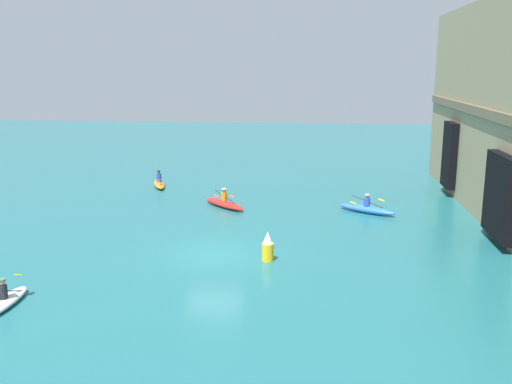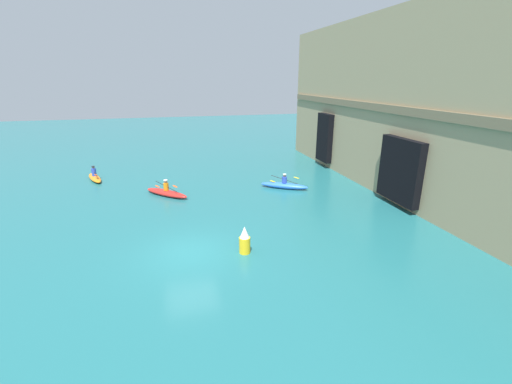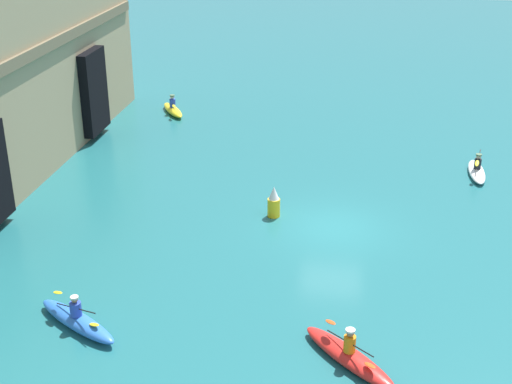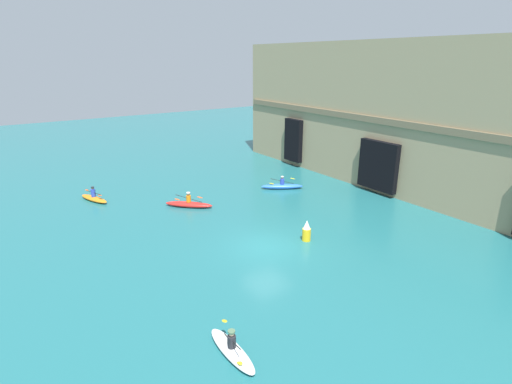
{
  "view_description": "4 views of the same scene",
  "coord_description": "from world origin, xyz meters",
  "px_view_note": "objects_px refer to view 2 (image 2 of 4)",
  "views": [
    {
      "loc": [
        24.16,
        4.49,
        8.3
      ],
      "look_at": [
        -2.55,
        1.64,
        2.33
      ],
      "focal_mm": 40.0,
      "sensor_mm": 36.0,
      "label": 1
    },
    {
      "loc": [
        14.53,
        -0.57,
        7.72
      ],
      "look_at": [
        -2.68,
        3.91,
        1.78
      ],
      "focal_mm": 24.0,
      "sensor_mm": 36.0,
      "label": 2
    },
    {
      "loc": [
        -25.53,
        -0.9,
        12.83
      ],
      "look_at": [
        -1.98,
        2.82,
        2.22
      ],
      "focal_mm": 50.0,
      "sensor_mm": 36.0,
      "label": 3
    },
    {
      "loc": [
        17.12,
        -12.46,
        10.54
      ],
      "look_at": [
        -4.08,
        2.04,
        1.87
      ],
      "focal_mm": 28.0,
      "sensor_mm": 36.0,
      "label": 4
    }
  ],
  "objects_px": {
    "kayak_orange": "(95,177)",
    "marker_buoy": "(245,241)",
    "kayak_red": "(167,192)",
    "kayak_blue": "(284,185)"
  },
  "relations": [
    {
      "from": "kayak_red",
      "to": "marker_buoy",
      "type": "distance_m",
      "value": 9.87
    },
    {
      "from": "kayak_orange",
      "to": "marker_buoy",
      "type": "distance_m",
      "value": 17.13
    },
    {
      "from": "kayak_blue",
      "to": "marker_buoy",
      "type": "relative_size",
      "value": 2.53
    },
    {
      "from": "kayak_red",
      "to": "marker_buoy",
      "type": "bearing_deg",
      "value": -25.15
    },
    {
      "from": "kayak_blue",
      "to": "kayak_red",
      "type": "relative_size",
      "value": 1.08
    },
    {
      "from": "kayak_blue",
      "to": "marker_buoy",
      "type": "xyz_separation_m",
      "value": [
        8.77,
        -4.97,
        0.36
      ]
    },
    {
      "from": "kayak_orange",
      "to": "kayak_blue",
      "type": "bearing_deg",
      "value": -133.77
    },
    {
      "from": "kayak_blue",
      "to": "kayak_orange",
      "type": "distance_m",
      "value": 15.05
    },
    {
      "from": "marker_buoy",
      "to": "kayak_orange",
      "type": "bearing_deg",
      "value": -148.68
    },
    {
      "from": "kayak_blue",
      "to": "kayak_red",
      "type": "distance_m",
      "value": 8.4
    }
  ]
}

